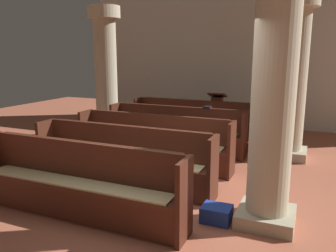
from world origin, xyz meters
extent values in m
plane|color=#AD5B42|center=(0.00, 0.00, 0.00)|extent=(19.20, 19.20, 0.00)
cube|color=silver|center=(0.00, 6.08, 2.25)|extent=(10.00, 0.16, 4.50)
cube|color=#4C2316|center=(-0.88, 3.77, 0.45)|extent=(2.97, 0.38, 0.05)
cube|color=#4C2316|center=(-0.88, 3.94, 0.72)|extent=(2.97, 0.04, 0.51)
cube|color=#411E13|center=(-0.88, 3.98, 0.97)|extent=(2.85, 0.06, 0.02)
cube|color=#442014|center=(-2.40, 3.77, 0.49)|extent=(0.06, 0.44, 0.98)
cube|color=#442014|center=(0.64, 3.77, 0.49)|extent=(0.06, 0.44, 0.98)
cube|color=#482115|center=(-0.88, 3.59, 0.22)|extent=(2.97, 0.03, 0.41)
cube|color=#D1BC84|center=(-0.88, 3.75, 0.48)|extent=(2.73, 0.32, 0.03)
cube|color=#4C2316|center=(-0.88, 2.62, 0.45)|extent=(2.97, 0.38, 0.05)
cube|color=#4C2316|center=(-0.88, 2.79, 0.72)|extent=(2.97, 0.04, 0.51)
cube|color=#411E13|center=(-0.88, 2.84, 0.97)|extent=(2.85, 0.06, 0.02)
cube|color=#442014|center=(-2.40, 2.62, 0.49)|extent=(0.06, 0.44, 0.98)
cube|color=#442014|center=(0.64, 2.62, 0.49)|extent=(0.06, 0.44, 0.98)
cube|color=#482115|center=(-0.88, 2.45, 0.22)|extent=(2.97, 0.03, 0.41)
cube|color=#D1BC84|center=(-0.88, 2.60, 0.48)|extent=(2.73, 0.32, 0.03)
cube|color=#4C2316|center=(-0.88, 1.48, 0.45)|extent=(2.97, 0.38, 0.05)
cube|color=#4C2316|center=(-0.88, 1.65, 0.72)|extent=(2.97, 0.04, 0.51)
cube|color=#411E13|center=(-0.88, 1.70, 0.97)|extent=(2.85, 0.06, 0.02)
cube|color=#442014|center=(-2.40, 1.48, 0.49)|extent=(0.06, 0.44, 0.98)
cube|color=#442014|center=(0.64, 1.48, 0.49)|extent=(0.06, 0.44, 0.98)
cube|color=#482115|center=(-0.88, 1.31, 0.22)|extent=(2.97, 0.03, 0.41)
cube|color=#D1BC84|center=(-0.88, 1.46, 0.48)|extent=(2.73, 0.32, 0.03)
cube|color=#4C2316|center=(-0.88, 0.34, 0.45)|extent=(2.97, 0.38, 0.05)
cube|color=#4C2316|center=(-0.88, 0.50, 0.72)|extent=(2.97, 0.04, 0.51)
cube|color=#411E13|center=(-0.88, 0.55, 0.97)|extent=(2.85, 0.06, 0.02)
cube|color=#442014|center=(-2.40, 0.34, 0.49)|extent=(0.06, 0.44, 0.98)
cube|color=#442014|center=(0.64, 0.34, 0.49)|extent=(0.06, 0.44, 0.98)
cube|color=#482115|center=(-0.88, 0.16, 0.22)|extent=(2.97, 0.03, 0.41)
cube|color=#D1BC84|center=(-0.88, 0.32, 0.48)|extent=(2.73, 0.32, 0.03)
cube|color=#4C2316|center=(-0.88, -0.81, 0.45)|extent=(2.97, 0.38, 0.05)
cube|color=#4C2316|center=(-0.88, -0.64, 0.72)|extent=(2.97, 0.04, 0.51)
cube|color=#411E13|center=(-0.88, -0.59, 0.97)|extent=(2.85, 0.06, 0.02)
cube|color=#442014|center=(0.64, -0.81, 0.49)|extent=(0.06, 0.44, 0.98)
cube|color=#482115|center=(-0.88, -0.98, 0.22)|extent=(2.97, 0.03, 0.41)
cube|color=#D1BC84|center=(-0.88, -0.83, 0.48)|extent=(2.73, 0.32, 0.03)
cube|color=tan|center=(1.44, 3.15, 0.09)|extent=(0.77, 0.77, 0.18)
cylinder|color=#BCB293|center=(1.44, 3.15, 1.59)|extent=(0.57, 0.57, 2.81)
cube|color=tan|center=(-3.15, 3.41, 0.09)|extent=(0.77, 0.77, 0.18)
cylinder|color=#BCB293|center=(-3.15, 3.41, 1.59)|extent=(0.57, 0.57, 2.81)
cylinder|color=beige|center=(-3.15, 3.41, 3.14)|extent=(0.83, 0.83, 0.30)
cube|color=tan|center=(1.44, 0.00, 0.09)|extent=(0.70, 0.70, 0.18)
cylinder|color=#BCB293|center=(1.44, 0.00, 1.59)|extent=(0.52, 0.52, 2.81)
cube|color=#492215|center=(-0.59, 4.98, 0.03)|extent=(0.45, 0.45, 0.06)
cube|color=#562819|center=(-0.59, 4.98, 0.47)|extent=(0.28, 0.28, 0.95)
cube|color=#5B2A1A|center=(-0.59, 4.98, 1.01)|extent=(0.48, 0.35, 0.15)
cube|color=black|center=(-0.22, 2.83, 1.00)|extent=(0.14, 0.19, 0.04)
cube|color=navy|center=(0.85, -0.20, 0.10)|extent=(0.37, 0.31, 0.21)
cube|color=maroon|center=(0.82, 3.25, 0.11)|extent=(0.41, 0.30, 0.23)
camera|label=1|loc=(1.90, -4.18, 2.11)|focal=36.62mm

